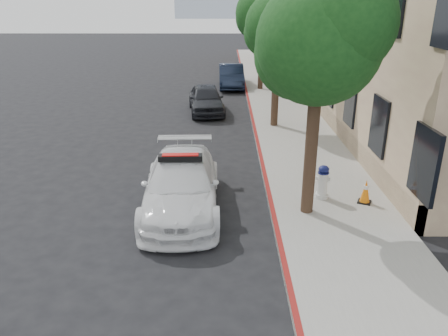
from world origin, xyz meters
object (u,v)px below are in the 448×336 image
police_car (182,185)px  traffic_cone (366,191)px  parked_car_mid (206,99)px  fire_hydrant (323,182)px  parked_car_far (231,76)px

police_car → traffic_cone: (4.76, 0.09, -0.22)m
police_car → parked_car_mid: 10.32m
police_car → fire_hydrant: size_ratio=5.24×
police_car → parked_car_far: police_car is taller
parked_car_mid → parked_car_far: parked_car_far is taller
parked_car_mid → traffic_cone: size_ratio=6.09×
police_car → fire_hydrant: police_car is taller
police_car → fire_hydrant: (3.70, 0.39, -0.09)m
parked_car_far → traffic_cone: bearing=-80.1°
parked_car_mid → traffic_cone: (4.57, -10.23, -0.19)m
parked_car_mid → parked_car_far: size_ratio=0.92×
police_car → fire_hydrant: bearing=3.7°
parked_car_mid → fire_hydrant: bearing=-77.5°
fire_hydrant → parked_car_mid: bearing=129.8°
parked_car_far → traffic_cone: parked_car_far is taller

